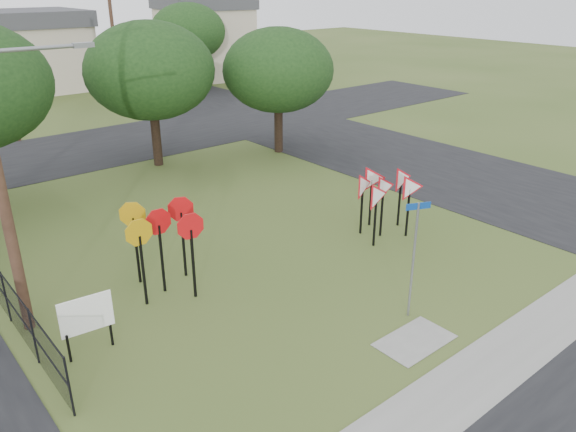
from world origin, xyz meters
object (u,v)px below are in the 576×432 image
object	(u,v)px
stop_sign_cluster	(161,230)
yield_sign_cluster	(384,188)
street_name_sign	(414,254)
info_board	(87,317)

from	to	relation	value
stop_sign_cluster	yield_sign_cluster	size ratio (longest dim) A/B	0.87
street_name_sign	stop_sign_cluster	world-z (taller)	street_name_sign
street_name_sign	yield_sign_cluster	size ratio (longest dim) A/B	1.09
stop_sign_cluster	yield_sign_cluster	world-z (taller)	stop_sign_cluster
yield_sign_cluster	info_board	bearing A→B (deg)	-179.06
stop_sign_cluster	info_board	size ratio (longest dim) A/B	1.66
stop_sign_cluster	yield_sign_cluster	xyz separation A→B (m)	(7.88, -1.39, -0.20)
stop_sign_cluster	yield_sign_cluster	bearing A→B (deg)	-10.02
info_board	stop_sign_cluster	bearing A→B (deg)	28.45
street_name_sign	stop_sign_cluster	bearing A→B (deg)	128.83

